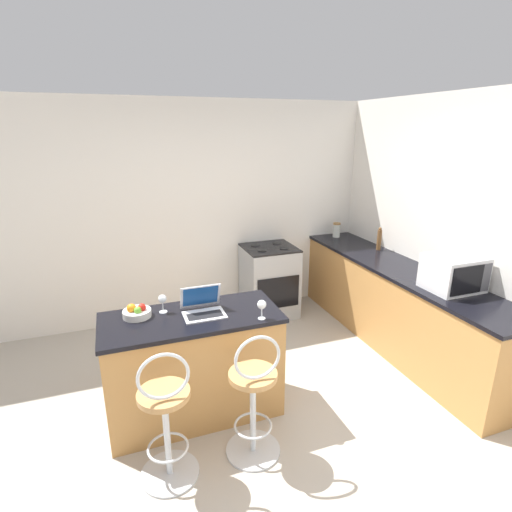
# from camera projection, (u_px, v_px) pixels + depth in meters

# --- Properties ---
(ground_plane) EXTENTS (20.00, 20.00, 0.00)m
(ground_plane) POSITION_uv_depth(u_px,v_px,m) (276.00, 443.00, 3.01)
(ground_plane) COLOR #ADA393
(wall_back) EXTENTS (12.00, 0.06, 2.60)m
(wall_back) POSITION_uv_depth(u_px,v_px,m) (200.00, 213.00, 4.80)
(wall_back) COLOR silver
(wall_back) RESTS_ON ground_plane
(breakfast_bar) EXTENTS (1.38, 0.61, 0.89)m
(breakfast_bar) POSITION_uv_depth(u_px,v_px,m) (194.00, 365.00, 3.21)
(breakfast_bar) COLOR #B27C42
(breakfast_bar) RESTS_ON ground_plane
(counter_right) EXTENTS (0.62, 2.94, 0.89)m
(counter_right) POSITION_uv_depth(u_px,v_px,m) (395.00, 305.00, 4.31)
(counter_right) COLOR #B27C42
(counter_right) RESTS_ON ground_plane
(bar_stool_near) EXTENTS (0.40, 0.40, 1.00)m
(bar_stool_near) POSITION_uv_depth(u_px,v_px,m) (166.00, 419.00, 2.59)
(bar_stool_near) COLOR silver
(bar_stool_near) RESTS_ON ground_plane
(bar_stool_far) EXTENTS (0.40, 0.40, 1.00)m
(bar_stool_far) POSITION_uv_depth(u_px,v_px,m) (254.00, 399.00, 2.78)
(bar_stool_far) COLOR silver
(bar_stool_far) RESTS_ON ground_plane
(laptop) EXTENTS (0.32, 0.27, 0.21)m
(laptop) POSITION_uv_depth(u_px,v_px,m) (203.00, 306.00, 3.11)
(laptop) COLOR silver
(laptop) RESTS_ON breakfast_bar
(microwave) EXTENTS (0.47, 0.38, 0.31)m
(microwave) POSITION_uv_depth(u_px,v_px,m) (454.00, 273.00, 3.54)
(microwave) COLOR silver
(microwave) RESTS_ON counter_right
(stove_range) EXTENTS (0.62, 0.60, 0.89)m
(stove_range) POSITION_uv_depth(u_px,v_px,m) (269.00, 281.00, 5.00)
(stove_range) COLOR #9EA3A8
(stove_range) RESTS_ON ground_plane
(wine_glass_short) EXTENTS (0.06, 0.06, 0.15)m
(wine_glass_short) POSITION_uv_depth(u_px,v_px,m) (162.00, 300.00, 3.11)
(wine_glass_short) COLOR silver
(wine_glass_short) RESTS_ON breakfast_bar
(storage_jar) EXTENTS (0.10, 0.10, 0.19)m
(storage_jar) POSITION_uv_depth(u_px,v_px,m) (337.00, 230.00, 5.30)
(storage_jar) COLOR silver
(storage_jar) RESTS_ON counter_right
(pepper_mill) EXTENTS (0.05, 0.05, 0.28)m
(pepper_mill) POSITION_uv_depth(u_px,v_px,m) (379.00, 239.00, 4.72)
(pepper_mill) COLOR brown
(pepper_mill) RESTS_ON counter_right
(fruit_bowl) EXTENTS (0.21, 0.21, 0.11)m
(fruit_bowl) POSITION_uv_depth(u_px,v_px,m) (137.00, 312.00, 3.05)
(fruit_bowl) COLOR silver
(fruit_bowl) RESTS_ON breakfast_bar
(wine_glass_tall) EXTENTS (0.07, 0.07, 0.15)m
(wine_glass_tall) POSITION_uv_depth(u_px,v_px,m) (262.00, 305.00, 3.00)
(wine_glass_tall) COLOR silver
(wine_glass_tall) RESTS_ON breakfast_bar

